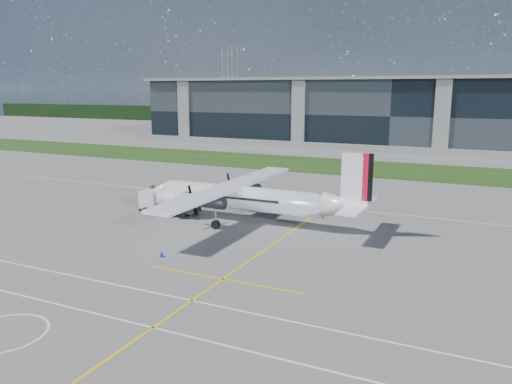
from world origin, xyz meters
The scene contains 16 objects.
ground centered at (0.00, 40.00, 0.00)m, with size 400.00×400.00×0.00m, color slate.
grass_strip centered at (0.00, 48.00, 0.02)m, with size 400.00×18.00×0.04m, color #1A3B10.
terminal_building centered at (0.00, 80.00, 7.50)m, with size 120.00×20.00×15.00m, color black.
tree_line centered at (0.00, 140.00, 3.00)m, with size 400.00×6.00×6.00m, color black.
pylon_west centered at (-80.00, 150.00, 15.00)m, with size 9.00×4.60×30.00m, color gray, non-canonical shape.
yellow_taxiway_centerline centered at (3.00, 10.00, 0.01)m, with size 0.20×70.00×0.01m, color yellow.
white_lane_line centered at (0.00, -14.00, 0.01)m, with size 90.00×0.15×0.01m, color white.
turboprop_aircraft centered at (-2.05, 8.77, 3.75)m, with size 24.12×25.01×7.50m, color white, non-canonical shape.
fuel_tanker_truck centered at (-11.47, 7.68, 1.30)m, with size 6.92×2.25×2.60m, color silver, non-canonical shape.
baggage_tug centered at (-9.65, 8.51, 0.89)m, with size 2.95×1.77×1.77m, color silver, non-canonical shape.
ground_crew_person centered at (-10.45, 6.69, 0.94)m, with size 0.76×0.55×1.88m, color #F25907.
safety_cone_nose_port centered at (-13.91, 7.90, 0.25)m, with size 0.36×0.36×0.50m, color #0A14B9.
safety_cone_portwing centered at (-3.69, -3.89, 0.25)m, with size 0.36×0.36×0.50m, color #0A14B9.
safety_cone_stbdwing centered at (-3.93, 20.88, 0.25)m, with size 0.36×0.36×0.50m, color #0A14B9.
safety_cone_nose_stbd centered at (-13.38, 9.65, 0.25)m, with size 0.36×0.36×0.50m, color #0A14B9.
safety_cone_fwd centered at (-15.72, 8.78, 0.25)m, with size 0.36×0.36×0.50m, color #0A14B9.
Camera 1 is at (19.14, -34.72, 13.03)m, focal length 35.00 mm.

